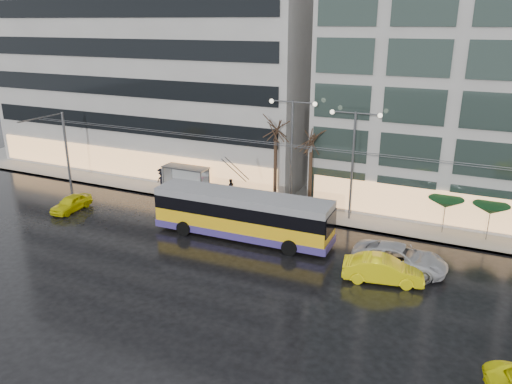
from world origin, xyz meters
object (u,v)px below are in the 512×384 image
Objects in this scene: trolleybus at (242,216)px; taxi_a at (71,203)px; street_lamp_near at (292,140)px; bus_shelter at (183,173)px.

taxi_a is at bearing -175.80° from trolleybus.
taxi_a is at bearing -154.90° from street_lamp_near.
taxi_a is (-15.36, -1.13, -1.00)m from trolleybus.
bus_shelter is 11.14m from street_lamp_near.
street_lamp_near is (1.18, 6.62, 4.34)m from trolleybus.
bus_shelter is 9.89m from taxi_a.
bus_shelter is at bearing 144.75° from trolleybus.
bus_shelter is 1.09× the size of taxi_a.
trolleybus is 3.44× the size of taxi_a.
bus_shelter is at bearing -179.37° from street_lamp_near.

